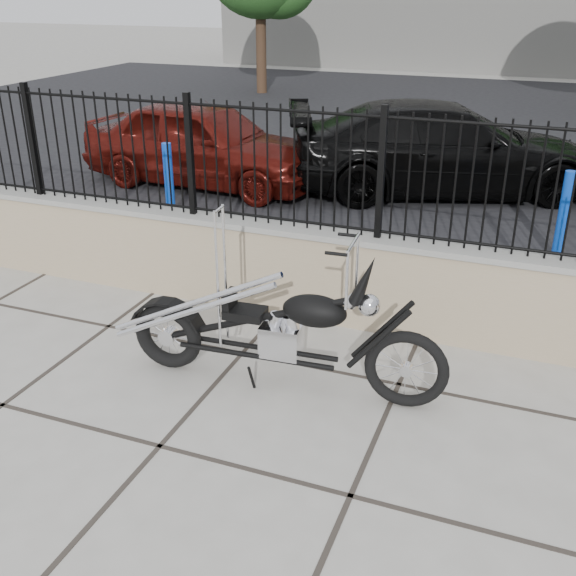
# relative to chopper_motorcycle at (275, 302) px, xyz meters

# --- Properties ---
(ground_plane) EXTENTS (90.00, 90.00, 0.00)m
(ground_plane) POSITION_rel_chopper_motorcycle_xyz_m (-0.49, -1.12, -0.80)
(ground_plane) COLOR #99968E
(ground_plane) RESTS_ON ground
(parking_lot) EXTENTS (30.00, 30.00, 0.00)m
(parking_lot) POSITION_rel_chopper_motorcycle_xyz_m (-0.49, 11.38, -0.80)
(parking_lot) COLOR black
(parking_lot) RESTS_ON ground
(retaining_wall) EXTENTS (14.00, 0.36, 0.96)m
(retaining_wall) POSITION_rel_chopper_motorcycle_xyz_m (-0.49, 1.38, -0.32)
(retaining_wall) COLOR gray
(retaining_wall) RESTS_ON ground_plane
(iron_fence) EXTENTS (14.00, 0.08, 1.20)m
(iron_fence) POSITION_rel_chopper_motorcycle_xyz_m (-0.49, 1.38, 0.76)
(iron_fence) COLOR black
(iron_fence) RESTS_ON retaining_wall
(chopper_motorcycle) EXTENTS (2.68, 0.65, 1.59)m
(chopper_motorcycle) POSITION_rel_chopper_motorcycle_xyz_m (0.00, 0.00, 0.00)
(chopper_motorcycle) COLOR black
(chopper_motorcycle) RESTS_ON ground_plane
(car_red) EXTENTS (4.29, 1.94, 1.43)m
(car_red) POSITION_rel_chopper_motorcycle_xyz_m (-3.50, 5.44, -0.08)
(car_red) COLOR #4F100B
(car_red) RESTS_ON parking_lot
(car_black) EXTENTS (5.43, 3.74, 1.46)m
(car_black) POSITION_rel_chopper_motorcycle_xyz_m (0.33, 6.43, -0.07)
(car_black) COLOR black
(car_black) RESTS_ON parking_lot
(bollard_a) EXTENTS (0.14, 0.14, 1.12)m
(bollard_a) POSITION_rel_chopper_motorcycle_xyz_m (-3.13, 3.62, -0.24)
(bollard_a) COLOR #0C47BD
(bollard_a) RESTS_ON ground_plane
(bollard_b) EXTENTS (0.18, 0.18, 1.14)m
(bollard_b) POSITION_rel_chopper_motorcycle_xyz_m (2.22, 3.97, -0.23)
(bollard_b) COLOR #0B52B3
(bollard_b) RESTS_ON ground_plane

